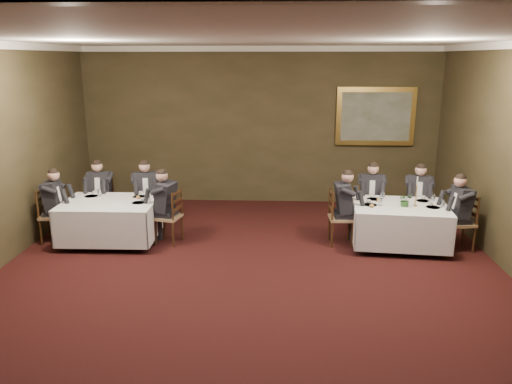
# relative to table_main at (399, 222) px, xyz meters

# --- Properties ---
(ground) EXTENTS (10.00, 10.00, 0.00)m
(ground) POSITION_rel_table_main_xyz_m (-2.56, -2.17, -0.45)
(ground) COLOR black
(ground) RESTS_ON ground
(ceiling) EXTENTS (8.00, 10.00, 0.10)m
(ceiling) POSITION_rel_table_main_xyz_m (-2.56, -2.17, 3.05)
(ceiling) COLOR silver
(ceiling) RESTS_ON back_wall
(back_wall) EXTENTS (8.00, 0.10, 3.50)m
(back_wall) POSITION_rel_table_main_xyz_m (-2.56, 2.83, 1.30)
(back_wall) COLOR #322D19
(back_wall) RESTS_ON ground
(crown_molding) EXTENTS (8.00, 10.00, 0.12)m
(crown_molding) POSITION_rel_table_main_xyz_m (-2.56, -2.17, 2.99)
(crown_molding) COLOR white
(crown_molding) RESTS_ON back_wall
(table_main) EXTENTS (1.74, 1.39, 0.67)m
(table_main) POSITION_rel_table_main_xyz_m (0.00, 0.00, 0.00)
(table_main) COLOR black
(table_main) RESTS_ON ground
(table_second) EXTENTS (1.69, 1.29, 0.67)m
(table_second) POSITION_rel_table_main_xyz_m (-5.16, 0.00, 0.00)
(table_second) COLOR black
(table_second) RESTS_ON ground
(chair_main_backleft) EXTENTS (0.49, 0.47, 1.00)m
(chair_main_backleft) POSITION_rel_table_main_xyz_m (-0.35, 0.87, -0.17)
(chair_main_backleft) COLOR #92724A
(chair_main_backleft) RESTS_ON ground
(diner_main_backleft) EXTENTS (0.45, 0.52, 1.35)m
(diner_main_backleft) POSITION_rel_table_main_xyz_m (-0.36, 0.86, 0.06)
(diner_main_backleft) COLOR black
(diner_main_backleft) RESTS_ON chair_main_backleft
(chair_main_backright) EXTENTS (0.51, 0.50, 1.00)m
(chair_main_backright) POSITION_rel_table_main_xyz_m (0.51, 0.79, -0.17)
(chair_main_backright) COLOR #92724A
(chair_main_backright) RESTS_ON ground
(diner_main_backright) EXTENTS (0.49, 0.55, 1.35)m
(diner_main_backright) POSITION_rel_table_main_xyz_m (0.51, 0.78, 0.06)
(diner_main_backright) COLOR black
(diner_main_backright) RESTS_ON chair_main_backright
(chair_main_endleft) EXTENTS (0.44, 0.46, 1.00)m
(chair_main_endleft) POSITION_rel_table_main_xyz_m (-1.02, 0.10, -0.17)
(chair_main_endleft) COLOR #92724A
(chair_main_endleft) RESTS_ON ground
(diner_main_endleft) EXTENTS (0.49, 0.43, 1.35)m
(diner_main_endleft) POSITION_rel_table_main_xyz_m (-1.01, 0.10, 0.06)
(diner_main_endleft) COLOR black
(diner_main_endleft) RESTS_ON chair_main_endleft
(chair_main_endright) EXTENTS (0.48, 0.49, 1.00)m
(chair_main_endright) POSITION_rel_table_main_xyz_m (1.02, -0.09, -0.17)
(chair_main_endright) COLOR #92724A
(chair_main_endright) RESTS_ON ground
(diner_main_endright) EXTENTS (0.53, 0.46, 1.35)m
(diner_main_endright) POSITION_rel_table_main_xyz_m (1.01, -0.10, 0.06)
(diner_main_endright) COLOR black
(diner_main_endright) RESTS_ON chair_main_endright
(chair_sec_backleft) EXTENTS (0.45, 0.43, 1.00)m
(chair_sec_backleft) POSITION_rel_table_main_xyz_m (-5.62, 0.86, -0.17)
(chair_sec_backleft) COLOR #92724A
(chair_sec_backleft) RESTS_ON ground
(diner_sec_backleft) EXTENTS (0.43, 0.49, 1.35)m
(diner_sec_backleft) POSITION_rel_table_main_xyz_m (-5.62, 0.85, 0.06)
(diner_sec_backleft) COLOR black
(diner_sec_backleft) RESTS_ON chair_sec_backleft
(chair_sec_backright) EXTENTS (0.53, 0.52, 1.00)m
(chair_sec_backright) POSITION_rel_table_main_xyz_m (-4.73, 0.87, -0.17)
(chair_sec_backright) COLOR #92724A
(chair_sec_backright) RESTS_ON ground
(diner_sec_backright) EXTENTS (0.51, 0.57, 1.35)m
(diner_sec_backright) POSITION_rel_table_main_xyz_m (-4.72, 0.86, 0.06)
(diner_sec_backright) COLOR black
(diner_sec_backright) RESTS_ON chair_sec_backright
(chair_sec_endright) EXTENTS (0.51, 0.53, 1.00)m
(chair_sec_endright) POSITION_rel_table_main_xyz_m (-4.11, 0.01, -0.17)
(chair_sec_endright) COLOR #92724A
(chair_sec_endright) RESTS_ON ground
(diner_sec_endright) EXTENTS (0.56, 0.50, 1.35)m
(diner_sec_endright) POSITION_rel_table_main_xyz_m (-4.12, 0.02, 0.06)
(diner_sec_endright) COLOR black
(diner_sec_endright) RESTS_ON chair_sec_endright
(chair_sec_endleft) EXTENTS (0.46, 0.48, 1.00)m
(chair_sec_endleft) POSITION_rel_table_main_xyz_m (-6.22, -0.01, -0.17)
(chair_sec_endleft) COLOR #92724A
(chair_sec_endleft) RESTS_ON ground
(diner_sec_endleft) EXTENTS (0.52, 0.45, 1.35)m
(diner_sec_endleft) POSITION_rel_table_main_xyz_m (-6.21, -0.01, 0.06)
(diner_sec_endleft) COLOR black
(diner_sec_endleft) RESTS_ON chair_sec_endleft
(centerpiece) EXTENTS (0.27, 0.25, 0.26)m
(centerpiece) POSITION_rel_table_main_xyz_m (0.05, -0.07, 0.44)
(centerpiece) COLOR #2D5926
(centerpiece) RESTS_ON table_main
(candlestick) EXTENTS (0.08, 0.08, 0.54)m
(candlestick) POSITION_rel_table_main_xyz_m (0.24, -0.04, 0.51)
(candlestick) COLOR gold
(candlestick) RESTS_ON table_main
(place_setting_table_main) EXTENTS (0.33, 0.31, 0.14)m
(place_setting_table_main) POSITION_rel_table_main_xyz_m (-0.35, 0.41, 0.35)
(place_setting_table_main) COLOR white
(place_setting_table_main) RESTS_ON table_main
(place_setting_table_second) EXTENTS (0.33, 0.31, 0.14)m
(place_setting_table_second) POSITION_rel_table_main_xyz_m (-5.56, 0.38, 0.35)
(place_setting_table_second) COLOR white
(place_setting_table_second) RESTS_ON table_second
(painting) EXTENTS (1.73, 0.09, 1.28)m
(painting) POSITION_rel_table_main_xyz_m (0.00, 2.76, 1.54)
(painting) COLOR #DCAD50
(painting) RESTS_ON back_wall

